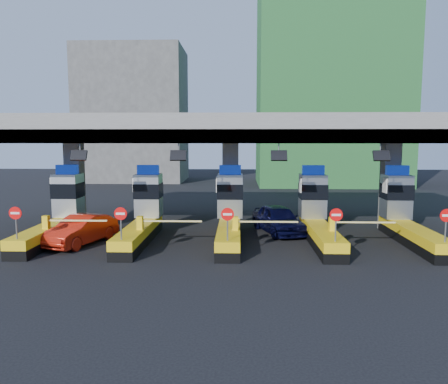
{
  "coord_description": "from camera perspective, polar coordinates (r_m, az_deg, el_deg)",
  "views": [
    {
      "loc": [
        0.49,
        -24.55,
        5.68
      ],
      "look_at": [
        -0.31,
        0.0,
        2.73
      ],
      "focal_mm": 35.0,
      "sensor_mm": 36.0,
      "label": 1
    }
  ],
  "objects": [
    {
      "name": "van",
      "position": [
        26.91,
        7.11,
        -3.53
      ],
      "size": [
        3.4,
        5.4,
        1.71
      ],
      "primitive_type": "imported",
      "rotation": [
        0.0,
        0.0,
        0.3
      ],
      "color": "black",
      "rests_on": "ground"
    },
    {
      "name": "toll_lane_far_right",
      "position": [
        26.93,
        22.56,
        -2.83
      ],
      "size": [
        4.43,
        8.0,
        4.16
      ],
      "color": "black",
      "rests_on": "ground"
    },
    {
      "name": "toll_lane_left",
      "position": [
        25.79,
        -10.45,
        -2.83
      ],
      "size": [
        4.43,
        8.0,
        4.16
      ],
      "color": "black",
      "rests_on": "ground"
    },
    {
      "name": "ground",
      "position": [
        25.2,
        0.72,
        -6.18
      ],
      "size": [
        120.0,
        120.0,
        0.0
      ],
      "primitive_type": "plane",
      "color": "black",
      "rests_on": "ground"
    },
    {
      "name": "toll_canopy",
      "position": [
        27.43,
        0.86,
        7.79
      ],
      "size": [
        28.0,
        12.09,
        7.0
      ],
      "color": "slate",
      "rests_on": "ground"
    },
    {
      "name": "bg_building_scaffold",
      "position": [
        58.31,
        13.71,
        14.86
      ],
      "size": [
        18.0,
        12.0,
        28.0
      ],
      "primitive_type": "cube",
      "color": "#1E5926",
      "rests_on": "ground"
    },
    {
      "name": "toll_lane_right",
      "position": [
        25.6,
        12.02,
        -2.94
      ],
      "size": [
        4.43,
        8.0,
        4.16
      ],
      "color": "black",
      "rests_on": "ground"
    },
    {
      "name": "red_car",
      "position": [
        25.12,
        -18.16,
        -4.73
      ],
      "size": [
        3.09,
        5.08,
        1.58
      ],
      "primitive_type": "imported",
      "rotation": [
        0.0,
        0.0,
        -0.32
      ],
      "color": "red",
      "rests_on": "ground"
    },
    {
      "name": "toll_lane_far_left",
      "position": [
        27.29,
        -20.77,
        -2.63
      ],
      "size": [
        4.43,
        8.0,
        4.16
      ],
      "color": "black",
      "rests_on": "ground"
    },
    {
      "name": "toll_lane_center",
      "position": [
        25.2,
        0.74,
        -2.94
      ],
      "size": [
        4.43,
        8.0,
        4.16
      ],
      "color": "black",
      "rests_on": "ground"
    },
    {
      "name": "bg_building_concrete",
      "position": [
        62.35,
        -11.73,
        9.76
      ],
      "size": [
        14.0,
        10.0,
        18.0
      ],
      "primitive_type": "cube",
      "color": "#4C4C49",
      "rests_on": "ground"
    }
  ]
}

